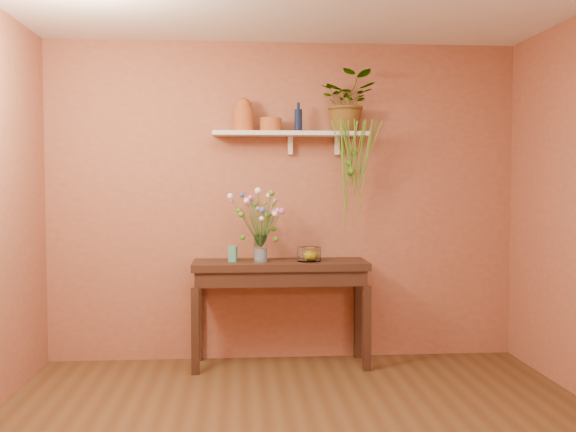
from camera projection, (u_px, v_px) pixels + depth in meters
name	position (u px, v px, depth m)	size (l,w,h in m)	color
room	(309.00, 213.00, 3.55)	(4.04, 4.04, 2.70)	#54381E
sideboard	(280.00, 276.00, 5.32)	(1.43, 0.46, 0.87)	#3D2416
wall_shelf	(292.00, 134.00, 5.39)	(1.30, 0.24, 0.19)	white
terracotta_jug	(244.00, 115.00, 5.33)	(0.19, 0.19, 0.27)	#B35B27
terracotta_pot	(271.00, 125.00, 5.35)	(0.18, 0.18, 0.11)	#B35B27
blue_bottle	(298.00, 120.00, 5.36)	(0.07, 0.07, 0.24)	#0F1A38
spider_plant	(348.00, 102.00, 5.43)	(0.45, 0.39, 0.51)	#41831A
plant_fronds	(353.00, 161.00, 5.31)	(0.43, 0.32, 0.90)	#41831A
glass_vase	(261.00, 250.00, 5.25)	(0.11, 0.11, 0.23)	white
bouquet	(260.00, 212.00, 5.23)	(0.46, 0.43, 0.49)	#386B28
glass_bowl	(309.00, 255.00, 5.29)	(0.20, 0.20, 0.12)	white
lemon	(310.00, 255.00, 5.30)	(0.09, 0.09, 0.09)	yellow
carton	(233.00, 254.00, 5.26)	(0.06, 0.05, 0.13)	teal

